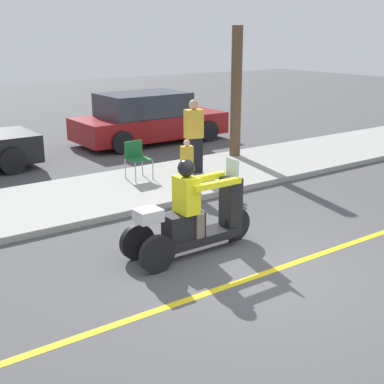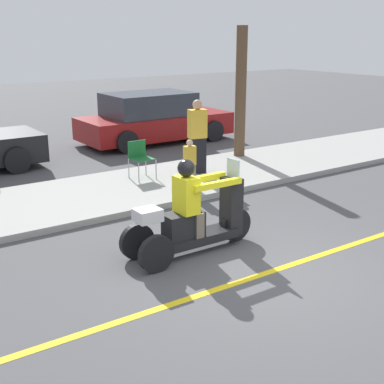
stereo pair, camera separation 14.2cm
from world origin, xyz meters
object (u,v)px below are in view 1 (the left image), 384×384
object	(u,v)px
spectator_far_back	(187,165)
spectator_near_curb	(194,138)
tree_trunk	(236,92)
parked_car_lot_right	(148,119)
folding_chair_set_back	(136,156)
motorcycle_trike	(192,219)

from	to	relation	value
spectator_far_back	spectator_near_curb	world-z (taller)	spectator_near_curb
spectator_far_back	tree_trunk	xyz separation A→B (m)	(2.76, 1.73, 1.15)
spectator_near_curb	parked_car_lot_right	world-z (taller)	spectator_near_curb
folding_chair_set_back	tree_trunk	world-z (taller)	tree_trunk
tree_trunk	spectator_far_back	bearing A→B (deg)	-147.87
motorcycle_trike	spectator_near_curb	xyz separation A→B (m)	(2.58, 3.53, 0.39)
parked_car_lot_right	tree_trunk	bearing A→B (deg)	-78.99
motorcycle_trike	folding_chair_set_back	size ratio (longest dim) A/B	2.68
folding_chair_set_back	parked_car_lot_right	size ratio (longest dim) A/B	0.18
parked_car_lot_right	spectator_near_curb	bearing A→B (deg)	-107.21
motorcycle_trike	spectator_far_back	size ratio (longest dim) A/B	2.16
spectator_far_back	parked_car_lot_right	distance (m)	5.47
folding_chair_set_back	tree_trunk	distance (m)	3.45
motorcycle_trike	tree_trunk	distance (m)	6.37
spectator_near_curb	tree_trunk	bearing A→B (deg)	22.93
motorcycle_trike	parked_car_lot_right	distance (m)	8.57
spectator_near_curb	tree_trunk	world-z (taller)	tree_trunk
spectator_near_curb	parked_car_lot_right	bearing A→B (deg)	72.79
folding_chair_set_back	tree_trunk	bearing A→B (deg)	8.13
motorcycle_trike	folding_chair_set_back	bearing A→B (deg)	71.87
spectator_near_curb	folding_chair_set_back	size ratio (longest dim) A/B	2.04
spectator_far_back	parked_car_lot_right	bearing A→B (deg)	67.25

